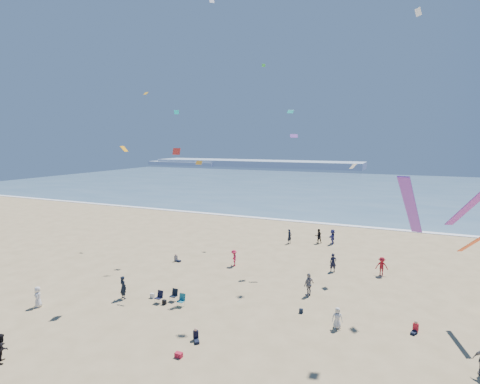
% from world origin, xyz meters
% --- Properties ---
extents(ocean, '(220.00, 100.00, 0.06)m').
position_xyz_m(ocean, '(0.00, 95.00, 0.03)').
color(ocean, '#476B84').
rests_on(ocean, ground).
extents(surf_line, '(220.00, 1.20, 0.08)m').
position_xyz_m(surf_line, '(0.00, 45.00, 0.04)').
color(surf_line, white).
rests_on(surf_line, ground).
extents(headland_far, '(110.00, 20.00, 3.20)m').
position_xyz_m(headland_far, '(-60.00, 170.00, 1.60)').
color(headland_far, '#7A8EA8').
rests_on(headland_far, ground).
extents(headland_near, '(40.00, 14.00, 2.00)m').
position_xyz_m(headland_near, '(-100.00, 165.00, 1.00)').
color(headland_near, '#7A8EA8').
rests_on(headland_near, ground).
extents(standing_flyers, '(33.28, 35.63, 1.95)m').
position_xyz_m(standing_flyers, '(4.54, 17.12, 0.91)').
color(standing_flyers, black).
rests_on(standing_flyers, ground).
extents(seated_group, '(24.59, 21.74, 0.84)m').
position_xyz_m(seated_group, '(1.21, 7.46, 0.42)').
color(seated_group, white).
rests_on(seated_group, ground).
extents(chair_cluster, '(2.62, 1.42, 1.00)m').
position_xyz_m(chair_cluster, '(-5.07, 10.16, 0.50)').
color(chair_cluster, black).
rests_on(chair_cluster, ground).
extents(white_tote, '(0.35, 0.20, 0.40)m').
position_xyz_m(white_tote, '(-7.14, 10.47, 0.20)').
color(white_tote, silver).
rests_on(white_tote, ground).
extents(black_backpack, '(0.30, 0.22, 0.38)m').
position_xyz_m(black_backpack, '(-5.47, 9.82, 0.19)').
color(black_backpack, black).
rests_on(black_backpack, ground).
extents(cooler, '(0.45, 0.30, 0.30)m').
position_xyz_m(cooler, '(-0.30, 3.93, 0.15)').
color(cooler, '#AF1930').
rests_on(cooler, ground).
extents(navy_bag, '(0.28, 0.18, 0.34)m').
position_xyz_m(navy_bag, '(5.04, 12.75, 0.17)').
color(navy_bag, black).
rests_on(navy_bag, ground).
extents(kites_aloft, '(39.72, 38.18, 29.40)m').
position_xyz_m(kites_aloft, '(7.48, 13.07, 15.11)').
color(kites_aloft, '#DC688A').
rests_on(kites_aloft, ground).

